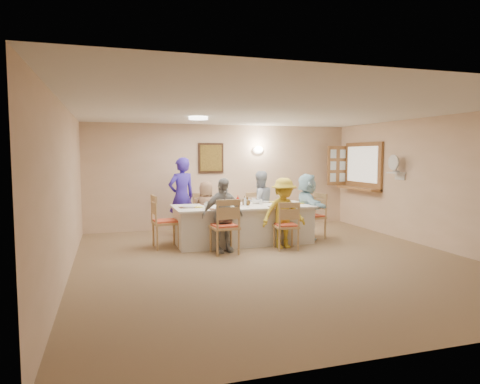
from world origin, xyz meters
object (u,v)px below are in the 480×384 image
object	(u,v)px
chair_right_end	(312,216)
caregiver	(182,197)
diner_back_right	(260,203)
diner_right_end	(307,206)
chair_left_end	(166,221)
diner_front_right	(284,213)
diner_front_left	(223,215)
chair_front_right	(286,225)
serving_hatch	(363,166)
diner_back_left	(206,210)
chair_back_right	(258,213)
dining_table	(243,224)
desk_fan	(395,166)
condiment_ketchup	(238,200)
chair_front_left	(224,226)
chair_back_left	(205,215)

from	to	relation	value
chair_right_end	caregiver	size ratio (longest dim) A/B	0.56
diner_back_right	diner_right_end	bearing A→B (deg)	131.44
chair_left_end	diner_front_right	world-z (taller)	diner_front_right
diner_front_left	chair_front_right	bearing A→B (deg)	-15.37
serving_hatch	diner_back_left	world-z (taller)	serving_hatch
chair_back_right	diner_back_right	world-z (taller)	diner_back_right
chair_right_end	diner_right_end	world-z (taller)	diner_right_end
dining_table	diner_back_right	bearing A→B (deg)	48.58
diner_front_left	serving_hatch	bearing A→B (deg)	11.51
diner_back_left	desk_fan	bearing A→B (deg)	169.84
chair_back_right	diner_front_left	distance (m)	1.92
serving_hatch	condiment_ketchup	distance (m)	3.54
chair_front_left	diner_front_left	size ratio (longest dim) A/B	0.74
desk_fan	diner_front_right	world-z (taller)	desk_fan
chair_left_end	diner_right_end	bearing A→B (deg)	-94.82
condiment_ketchup	serving_hatch	bearing A→B (deg)	13.23
chair_back_left	chair_left_end	world-z (taller)	chair_left_end
chair_back_left	chair_right_end	distance (m)	2.29
chair_back_right	diner_back_right	size ratio (longest dim) A/B	0.66
chair_front_left	chair_right_end	distance (m)	2.29
chair_front_right	diner_back_right	xyz separation A→B (m)	(0.00, 1.48, 0.25)
chair_right_end	condiment_ketchup	world-z (taller)	condiment_ketchup
desk_fan	chair_front_right	world-z (taller)	desk_fan
dining_table	diner_right_end	world-z (taller)	diner_right_end
chair_front_right	diner_front_left	size ratio (longest dim) A/B	0.67
diner_right_end	diner_back_left	bearing A→B (deg)	78.18
desk_fan	dining_table	distance (m)	3.43
caregiver	diner_front_left	bearing A→B (deg)	84.53
chair_back_right	caregiver	xyz separation A→B (m)	(-1.65, 0.35, 0.39)
serving_hatch	chair_back_right	bearing A→B (deg)	-179.38
chair_front_left	diner_back_left	size ratio (longest dim) A/B	0.82
chair_right_end	diner_front_right	distance (m)	1.18
chair_right_end	diner_back_left	size ratio (longest dim) A/B	0.79
chair_back_left	chair_back_right	world-z (taller)	chair_back_left
dining_table	condiment_ketchup	distance (m)	0.49
serving_hatch	chair_left_end	xyz separation A→B (m)	(-4.85, -0.83, -0.99)
chair_front_left	diner_front_left	distance (m)	0.21
chair_front_right	diner_right_end	xyz separation A→B (m)	(0.82, 0.80, 0.23)
desk_fan	chair_back_left	size ratio (longest dim) A/B	0.31
desk_fan	diner_front_left	distance (m)	3.89
chair_back_left	diner_front_left	distance (m)	1.49
chair_back_left	chair_right_end	world-z (taller)	chair_right_end
chair_back_right	chair_front_left	xyz separation A→B (m)	(-1.20, -1.60, 0.04)
chair_right_end	diner_front_left	distance (m)	2.26
chair_right_end	diner_back_right	xyz separation A→B (m)	(-0.95, 0.68, 0.23)
diner_front_right	diner_right_end	world-z (taller)	diner_right_end
chair_front_left	condiment_ketchup	world-z (taller)	chair_front_left
serving_hatch	diner_back_right	size ratio (longest dim) A/B	1.06
diner_right_end	caregiver	distance (m)	2.73
caregiver	condiment_ketchup	size ratio (longest dim) A/B	8.23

